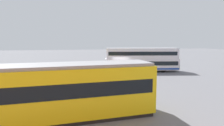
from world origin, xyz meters
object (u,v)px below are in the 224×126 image
(tram_yellow, at_px, (40,92))
(pedestrian_near_railing, at_px, (108,74))
(info_sign, at_px, (87,70))
(double_decker_bus, at_px, (142,60))

(tram_yellow, xyz_separation_m, pedestrian_near_railing, (-6.47, -10.26, -0.94))
(tram_yellow, bearing_deg, info_sign, -110.48)
(double_decker_bus, xyz_separation_m, info_sign, (9.51, 6.07, -0.44))
(double_decker_bus, relative_size, tram_yellow, 0.82)
(pedestrian_near_railing, height_order, info_sign, info_sign)
(info_sign, bearing_deg, pedestrian_near_railing, 177.70)
(tram_yellow, xyz_separation_m, info_sign, (-3.87, -10.36, -0.32))
(pedestrian_near_railing, bearing_deg, tram_yellow, 57.76)
(double_decker_bus, relative_size, pedestrian_near_railing, 7.54)
(double_decker_bus, bearing_deg, pedestrian_near_railing, 41.75)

